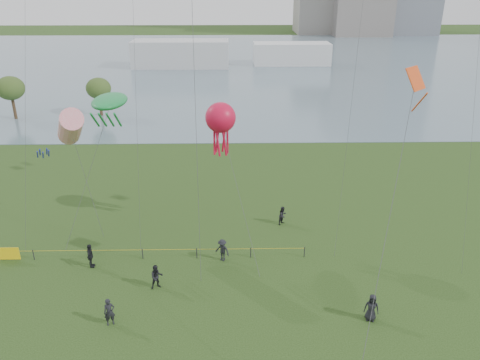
{
  "coord_description": "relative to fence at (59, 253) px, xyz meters",
  "views": [
    {
      "loc": [
        -0.5,
        -15.7,
        19.15
      ],
      "look_at": [
        0.0,
        10.0,
        8.0
      ],
      "focal_mm": 35.0,
      "sensor_mm": 36.0,
      "label": 1
    }
  ],
  "objects": [
    {
      "name": "lake",
      "position": [
        13.25,
        86.07,
        -0.53
      ],
      "size": [
        400.0,
        120.0,
        0.08
      ],
      "primitive_type": "cube",
      "color": "slate",
      "rests_on": "ground_plane"
    },
    {
      "name": "pavilion_left",
      "position": [
        1.25,
        81.07,
        2.45
      ],
      "size": [
        22.0,
        8.0,
        6.0
      ],
      "primitive_type": "cube",
      "color": "silver",
      "rests_on": "ground_plane"
    },
    {
      "name": "pavilion_right",
      "position": [
        27.25,
        84.07,
        1.95
      ],
      "size": [
        18.0,
        7.0,
        5.0
      ],
      "primitive_type": "cube",
      "color": "silver",
      "rests_on": "ground_plane"
    },
    {
      "name": "fence",
      "position": [
        0.0,
        0.0,
        0.0
      ],
      "size": [
        24.07,
        0.07,
        1.05
      ],
      "color": "black",
      "rests_on": "ground_plane"
    },
    {
      "name": "spectator_a",
      "position": [
        7.7,
        -3.59,
        0.32
      ],
      "size": [
        1.03,
        0.92,
        1.74
      ],
      "primitive_type": "imported",
      "rotation": [
        0.0,
        0.0,
        0.37
      ],
      "color": "black",
      "rests_on": "ground_plane"
    },
    {
      "name": "spectator_b",
      "position": [
        12.02,
        -0.35,
        0.31
      ],
      "size": [
        1.29,
        1.12,
        1.74
      ],
      "primitive_type": "imported",
      "rotation": [
        0.0,
        0.0,
        -0.53
      ],
      "color": "black",
      "rests_on": "ground_plane"
    },
    {
      "name": "spectator_c",
      "position": [
        2.62,
        -1.01,
        0.37
      ],
      "size": [
        0.57,
        1.12,
        1.84
      ],
      "primitive_type": "imported",
      "rotation": [
        0.0,
        0.0,
        1.68
      ],
      "color": "black",
      "rests_on": "ground_plane"
    },
    {
      "name": "spectator_d",
      "position": [
        21.12,
        -7.04,
        0.34
      ],
      "size": [
        0.99,
        0.78,
        1.8
      ],
      "primitive_type": "imported",
      "rotation": [
        0.0,
        0.0,
        -0.26
      ],
      "color": "black",
      "rests_on": "ground_plane"
    },
    {
      "name": "spectator_f",
      "position": [
        5.41,
        -7.13,
        0.34
      ],
      "size": [
        0.76,
        0.64,
        1.78
      ],
      "primitive_type": "imported",
      "rotation": [
        0.0,
        0.0,
        0.39
      ],
      "color": "black",
      "rests_on": "ground_plane"
    },
    {
      "name": "spectator_g",
      "position": [
        17.02,
        5.11,
        0.25
      ],
      "size": [
        0.98,
        0.98,
        1.6
      ],
      "primitive_type": "imported",
      "rotation": [
        0.0,
        0.0,
        0.8
      ],
      "color": "black",
      "rests_on": "ground_plane"
    },
    {
      "name": "kite_windsock",
      "position": [
        0.9,
        3.63,
        8.5
      ],
      "size": [
        4.18,
        4.99,
        10.92
      ],
      "rotation": [
        0.0,
        0.0,
        -0.13
      ],
      "color": "#3F3F42"
    },
    {
      "name": "kite_creature",
      "position": [
        3.64,
        5.03,
        10.07
      ],
      "size": [
        4.94,
        6.04,
        11.1
      ],
      "rotation": [
        0.0,
        0.0,
        0.36
      ],
      "color": "#3F3F42"
    },
    {
      "name": "kite_octopus",
      "position": [
        11.95,
        4.35,
        8.9
      ],
      "size": [
        3.88,
        7.99,
        10.68
      ],
      "rotation": [
        0.0,
        0.0,
        -0.2
      ],
      "color": "#3F3F42"
    },
    {
      "name": "kite_delta",
      "position": [
        21.82,
        -6.82,
        13.07
      ],
      "size": [
        5.31,
        10.63,
        15.05
      ],
      "rotation": [
        0.0,
        0.0,
        0.21
      ],
      "color": "#3F3F42"
    }
  ]
}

